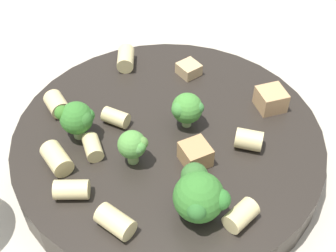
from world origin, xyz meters
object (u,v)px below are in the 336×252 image
at_px(broccoli_floret_1, 133,146).
at_px(chicken_chunk_0, 200,152).
at_px(pasta_bowl, 168,143).
at_px(broccoli_floret_2, 199,195).
at_px(rigatoni_5, 116,117).
at_px(chicken_chunk_1, 271,99).
at_px(rigatoni_6, 249,140).
at_px(broccoli_floret_0, 186,108).
at_px(rigatoni_2, 57,104).
at_px(chicken_chunk_2, 189,69).
at_px(rigatoni_4, 72,190).
at_px(rigatoni_7, 241,215).
at_px(rigatoni_8, 93,147).
at_px(rigatoni_1, 115,222).
at_px(rigatoni_0, 57,159).
at_px(rigatoni_3, 126,59).
at_px(broccoli_floret_3, 77,118).

height_order(broccoli_floret_1, chicken_chunk_0, broccoli_floret_1).
height_order(pasta_bowl, broccoli_floret_2, broccoli_floret_2).
distance_m(rigatoni_5, chicken_chunk_1, 0.15).
distance_m(rigatoni_5, rigatoni_6, 0.12).
distance_m(pasta_bowl, broccoli_floret_2, 0.09).
distance_m(broccoli_floret_0, broccoli_floret_1, 0.06).
bearing_deg(broccoli_floret_0, rigatoni_2, 136.61).
bearing_deg(pasta_bowl, chicken_chunk_2, 41.02).
xyz_separation_m(rigatoni_4, rigatoni_6, (0.15, -0.04, 0.00)).
bearing_deg(broccoli_floret_2, broccoli_floret_1, 99.18).
relative_size(rigatoni_5, rigatoni_7, 0.93).
bearing_deg(chicken_chunk_0, rigatoni_8, 140.65).
bearing_deg(broccoli_floret_1, rigatoni_6, -25.23).
height_order(broccoli_floret_2, chicken_chunk_1, broccoli_floret_2).
xyz_separation_m(broccoli_floret_0, rigatoni_2, (-0.09, 0.08, -0.01)).
bearing_deg(rigatoni_1, chicken_chunk_2, 36.84).
relative_size(pasta_bowl, rigatoni_0, 9.63).
bearing_deg(broccoli_floret_2, rigatoni_3, 74.61).
height_order(rigatoni_3, chicken_chunk_0, same).
height_order(rigatoni_0, chicken_chunk_0, same).
distance_m(broccoli_floret_3, chicken_chunk_1, 0.18).
height_order(rigatoni_6, chicken_chunk_2, rigatoni_6).
xyz_separation_m(broccoli_floret_1, rigatoni_7, (0.03, -0.10, -0.01)).
height_order(rigatoni_4, rigatoni_5, rigatoni_4).
height_order(broccoli_floret_2, chicken_chunk_0, broccoli_floret_2).
bearing_deg(broccoli_floret_2, broccoli_floret_0, 59.13).
bearing_deg(broccoli_floret_3, chicken_chunk_2, 6.69).
bearing_deg(broccoli_floret_0, broccoli_floret_3, 154.19).
distance_m(rigatoni_1, rigatoni_8, 0.08).
relative_size(pasta_bowl, rigatoni_1, 9.69).
distance_m(broccoli_floret_3, rigatoni_3, 0.11).
bearing_deg(rigatoni_1, broccoli_floret_1, 45.85).
bearing_deg(rigatoni_1, rigatoni_5, 59.28).
xyz_separation_m(broccoli_floret_0, rigatoni_4, (-0.12, -0.01, -0.01)).
xyz_separation_m(rigatoni_0, rigatoni_7, (0.09, -0.13, -0.00)).
bearing_deg(chicken_chunk_1, rigatoni_7, -143.30).
xyz_separation_m(broccoli_floret_0, rigatoni_6, (0.03, -0.05, -0.01)).
distance_m(rigatoni_0, rigatoni_6, 0.16).
relative_size(rigatoni_5, chicken_chunk_2, 1.16).
bearing_deg(pasta_bowl, rigatoni_6, -47.74).
xyz_separation_m(chicken_chunk_0, chicken_chunk_2, (0.06, 0.10, -0.00)).
xyz_separation_m(rigatoni_3, rigatoni_8, (-0.09, -0.09, -0.00)).
bearing_deg(rigatoni_0, rigatoni_6, -27.52).
bearing_deg(chicken_chunk_0, rigatoni_7, -101.56).
bearing_deg(chicken_chunk_0, chicken_chunk_2, 57.62).
bearing_deg(pasta_bowl, rigatoni_3, 78.38).
xyz_separation_m(rigatoni_2, chicken_chunk_2, (0.13, -0.03, -0.00)).
height_order(broccoli_floret_0, chicken_chunk_1, broccoli_floret_0).
xyz_separation_m(broccoli_floret_3, rigatoni_4, (-0.04, -0.06, -0.01)).
bearing_deg(rigatoni_5, rigatoni_3, 52.54).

